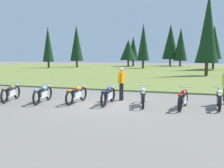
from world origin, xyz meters
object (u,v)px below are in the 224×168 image
motorcycle_sky_blue (43,93)px  motorcycle_cream (219,98)px  motorcycle_red (183,98)px  motorcycle_olive (11,92)px  motorcycle_orange (77,94)px  motorcycle_silver (143,96)px  motorcycle_navy (108,95)px  rider_with_back_turned (121,82)px

motorcycle_sky_blue → motorcycle_cream: bearing=8.3°
motorcycle_sky_blue → motorcycle_red: (6.56, 0.63, 0.00)m
motorcycle_olive → motorcycle_orange: 3.44m
motorcycle_silver → motorcycle_cream: (3.24, 0.46, 0.00)m
motorcycle_sky_blue → motorcycle_orange: size_ratio=0.99×
motorcycle_sky_blue → motorcycle_red: same height
motorcycle_sky_blue → motorcycle_cream: 8.11m
motorcycle_navy → rider_with_back_turned: rider_with_back_turned is taller
motorcycle_silver → motorcycle_cream: same height
motorcycle_sky_blue → motorcycle_red: bearing=5.5°
motorcycle_olive → motorcycle_cream: (9.80, 1.31, 0.00)m
motorcycle_olive → motorcycle_silver: 6.61m
motorcycle_olive → motorcycle_cream: size_ratio=0.98×
motorcycle_sky_blue → motorcycle_cream: size_ratio=0.99×
motorcycle_orange → motorcycle_navy: size_ratio=1.00×
motorcycle_cream → motorcycle_orange: bearing=-172.9°
motorcycle_silver → motorcycle_red: bearing=-3.0°
motorcycle_orange → motorcycle_red: same height
rider_with_back_turned → motorcycle_silver: bearing=-38.3°
motorcycle_olive → rider_with_back_turned: 5.59m
rider_with_back_turned → motorcycle_cream: bearing=-7.3°
motorcycle_olive → motorcycle_navy: 5.00m
motorcycle_olive → motorcycle_red: same height
motorcycle_silver → motorcycle_navy: bearing=-173.4°
motorcycle_navy → motorcycle_red: bearing=1.6°
motorcycle_orange → motorcycle_navy: (1.55, 0.15, 0.00)m
motorcycle_silver → motorcycle_red: same height
motorcycle_olive → motorcycle_navy: (4.95, 0.67, 0.00)m
motorcycle_olive → motorcycle_sky_blue: 1.78m
rider_with_back_turned → motorcycle_sky_blue: bearing=-153.0°
motorcycle_orange → motorcycle_silver: size_ratio=1.01×
motorcycle_silver → motorcycle_red: size_ratio=0.99×
motorcycle_orange → rider_with_back_turned: size_ratio=1.26×
motorcycle_olive → motorcycle_silver: bearing=7.5°
motorcycle_navy → motorcycle_olive: bearing=-172.3°
motorcycle_orange → motorcycle_silver: (3.15, 0.34, 0.00)m
motorcycle_sky_blue → motorcycle_silver: (4.78, 0.72, 0.00)m
motorcycle_sky_blue → motorcycle_silver: 4.84m
motorcycle_orange → motorcycle_cream: (6.39, 0.79, 0.00)m
motorcycle_navy → motorcycle_red: 3.38m
motorcycle_olive → rider_with_back_turned: bearing=20.0°
motorcycle_navy → motorcycle_cream: 4.89m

